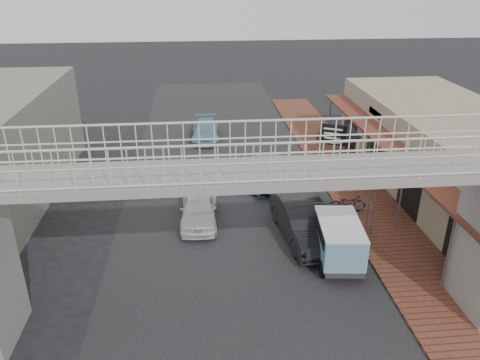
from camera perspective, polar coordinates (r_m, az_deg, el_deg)
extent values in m
plane|color=black|center=(18.70, -0.41, -8.83)|extent=(120.00, 120.00, 0.00)
cube|color=black|center=(18.70, -0.41, -8.82)|extent=(10.00, 60.00, 0.01)
cube|color=brown|center=(22.61, 15.57, -3.42)|extent=(3.00, 40.00, 0.10)
cube|color=gray|center=(24.58, 25.17, 2.36)|extent=(6.00, 18.00, 4.00)
cube|color=brown|center=(22.79, 18.36, 4.29)|extent=(1.80, 18.00, 0.12)
cube|color=silver|center=(25.88, 16.27, 7.82)|extent=(0.08, 2.60, 0.90)
cube|color=#B21914|center=(20.29, 22.59, 2.41)|extent=(0.08, 2.20, 0.80)
cube|color=gray|center=(12.75, 1.08, 0.69)|extent=(14.00, 2.00, 0.24)
cube|color=beige|center=(13.38, 0.65, 4.95)|extent=(14.00, 0.08, 1.10)
cube|color=beige|center=(11.62, 1.62, 1.85)|extent=(14.00, 0.08, 1.10)
imported|color=white|center=(20.65, -5.03, -3.40)|extent=(1.73, 3.94, 1.32)
imported|color=black|center=(19.45, 7.72, -4.97)|extent=(2.16, 4.91, 1.57)
imported|color=#75B2CB|center=(24.53, 4.06, 1.30)|extent=(2.82, 5.02, 1.32)
imported|color=#669BB2|center=(30.91, -4.25, 6.08)|extent=(1.77, 4.11, 1.18)
cylinder|color=black|center=(19.50, 9.02, -6.60)|extent=(0.27, 0.64, 0.62)
cylinder|color=black|center=(19.75, 13.00, -6.53)|extent=(0.27, 0.64, 0.62)
cylinder|color=black|center=(17.52, 10.10, -10.60)|extent=(0.27, 0.64, 0.62)
cylinder|color=black|center=(17.80, 14.54, -10.44)|extent=(0.27, 0.64, 0.62)
cube|color=#6EA5BF|center=(18.02, 11.98, -6.94)|extent=(1.78, 2.96, 1.19)
cube|color=#6EA5BF|center=(19.50, 11.06, -4.97)|extent=(1.50, 0.93, 0.79)
cube|color=black|center=(17.85, 12.07, -6.04)|extent=(1.76, 2.44, 0.44)
cube|color=silver|center=(17.71, 12.16, -5.23)|extent=(1.79, 2.96, 0.05)
imported|color=black|center=(21.81, 12.95, -2.73)|extent=(1.69, 0.65, 0.87)
imported|color=black|center=(30.60, 10.97, 5.61)|extent=(1.83, 0.59, 1.09)
cylinder|color=#59595B|center=(20.17, 14.01, -2.98)|extent=(0.04, 0.04, 2.26)
cylinder|color=#59595B|center=(20.34, 15.45, -2.90)|extent=(0.04, 0.04, 2.26)
cylinder|color=#59595B|center=(19.72, 14.46, -3.69)|extent=(0.04, 0.04, 2.26)
cylinder|color=#59595B|center=(19.89, 15.93, -3.60)|extent=(0.04, 0.04, 2.26)
cylinder|color=silver|center=(19.40, 15.44, 0.65)|extent=(0.73, 0.27, 0.73)
cylinder|color=beige|center=(19.28, 15.56, 0.49)|extent=(0.64, 0.03, 0.64)
cylinder|color=beige|center=(19.51, 15.31, 0.81)|extent=(0.64, 0.03, 0.64)
cylinder|color=#59595B|center=(23.51, 11.16, 2.71)|extent=(0.11, 0.11, 3.30)
cube|color=black|center=(23.08, 11.39, 5.44)|extent=(1.28, 0.61, 1.03)
cone|color=black|center=(22.99, 13.78, 5.14)|extent=(1.13, 1.42, 1.25)
cube|color=white|center=(23.06, 11.22, 5.29)|extent=(0.84, 0.38, 0.68)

